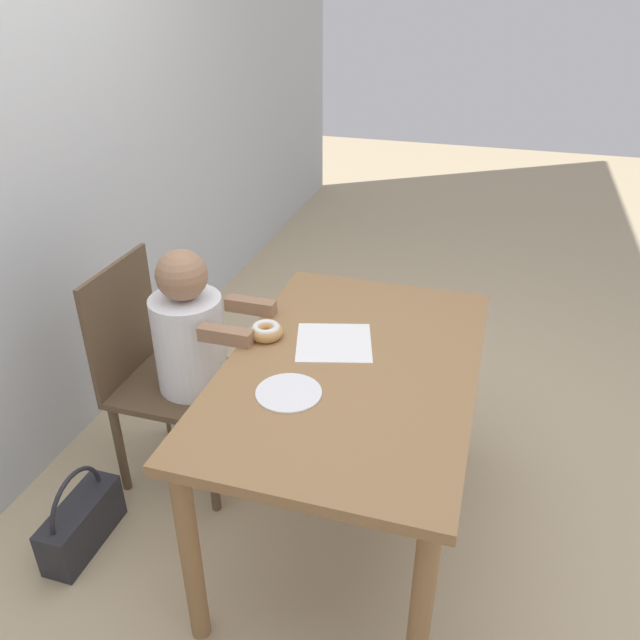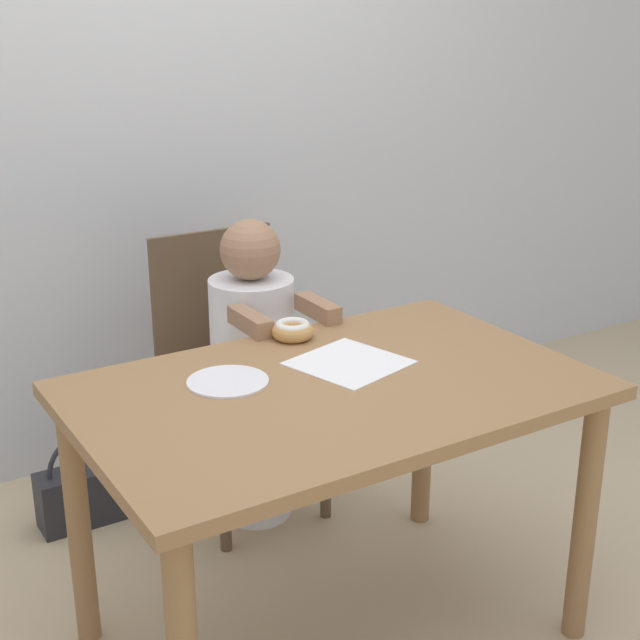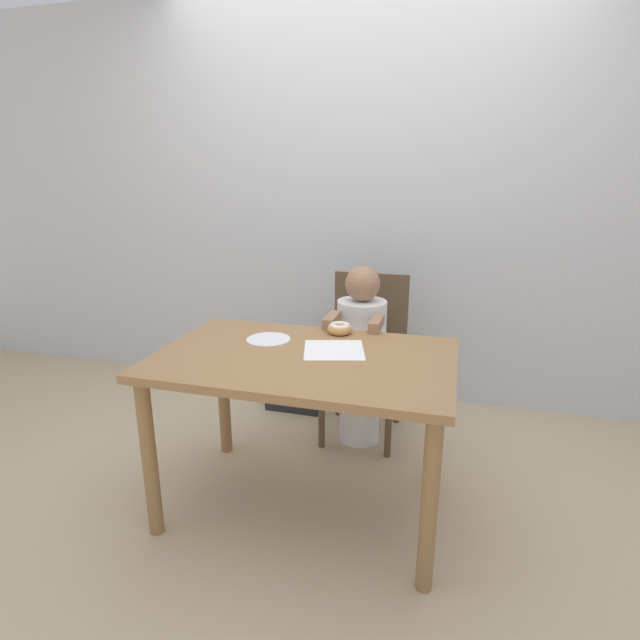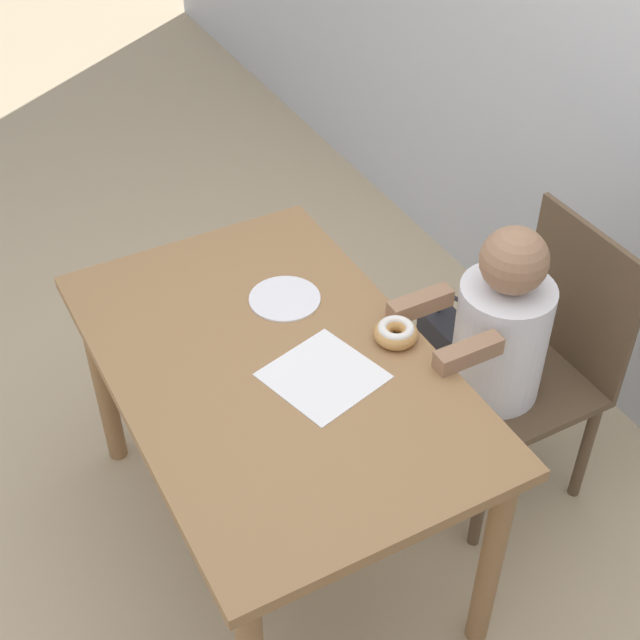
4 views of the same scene
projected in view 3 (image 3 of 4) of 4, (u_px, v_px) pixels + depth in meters
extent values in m
plane|color=tan|center=(306.00, 505.00, 2.25)|extent=(12.00, 12.00, 0.00)
cube|color=silver|center=(366.00, 204.00, 3.10)|extent=(8.00, 0.05, 2.50)
cube|color=olive|center=(304.00, 359.00, 2.05)|extent=(1.22, 0.78, 0.03)
cylinder|color=olive|center=(149.00, 459.00, 1.99)|extent=(0.06, 0.06, 0.69)
cylinder|color=olive|center=(429.00, 507.00, 1.71)|extent=(0.06, 0.06, 0.69)
cylinder|color=olive|center=(223.00, 392.00, 2.60)|extent=(0.06, 0.06, 0.69)
cylinder|color=olive|center=(439.00, 419.00, 2.32)|extent=(0.06, 0.06, 0.69)
cube|color=brown|center=(363.00, 366.00, 2.75)|extent=(0.43, 0.46, 0.03)
cube|color=brown|center=(371.00, 313.00, 2.88)|extent=(0.43, 0.02, 0.46)
cylinder|color=brown|center=(322.00, 413.00, 2.67)|extent=(0.04, 0.04, 0.41)
cylinder|color=brown|center=(389.00, 421.00, 2.58)|extent=(0.04, 0.04, 0.41)
cylinder|color=brown|center=(339.00, 384.00, 3.04)|extent=(0.04, 0.04, 0.41)
cylinder|color=brown|center=(398.00, 391.00, 2.94)|extent=(0.04, 0.04, 0.41)
cylinder|color=white|center=(360.00, 404.00, 2.75)|extent=(0.22, 0.22, 0.43)
cylinder|color=white|center=(361.00, 335.00, 2.64)|extent=(0.26, 0.26, 0.37)
sphere|color=#997051|center=(363.00, 284.00, 2.56)|extent=(0.18, 0.18, 0.18)
cube|color=#997051|center=(332.00, 320.00, 2.44)|extent=(0.05, 0.19, 0.05)
cube|color=#997051|center=(377.00, 324.00, 2.38)|extent=(0.05, 0.19, 0.05)
torus|color=tan|center=(340.00, 329.00, 2.32)|extent=(0.12, 0.12, 0.04)
torus|color=white|center=(340.00, 326.00, 2.31)|extent=(0.10, 0.10, 0.02)
cube|color=white|center=(334.00, 350.00, 2.10)|extent=(0.31, 0.31, 0.00)
cube|color=#232328|center=(294.00, 396.00, 3.13)|extent=(0.34, 0.12, 0.19)
torus|color=#232328|center=(293.00, 382.00, 3.11)|extent=(0.27, 0.02, 0.27)
cylinder|color=white|center=(269.00, 339.00, 2.23)|extent=(0.20, 0.20, 0.01)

